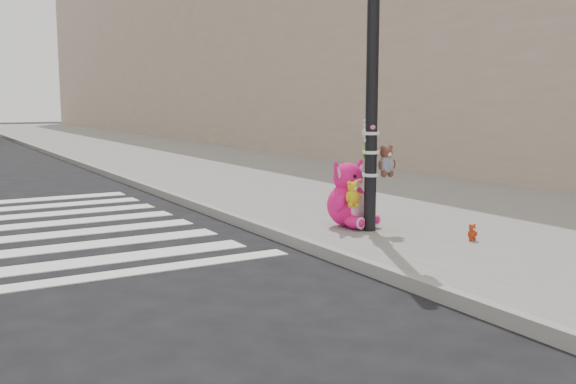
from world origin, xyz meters
TOP-DOWN VIEW (x-y plane):
  - ground at (0.00, 0.00)m, footprint 120.00×120.00m
  - sidewalk_near at (5.00, 10.00)m, footprint 7.00×80.00m
  - curb_edge at (1.55, 10.00)m, footprint 0.12×80.00m
  - bld_near at (10.50, 20.00)m, footprint 5.00×60.00m
  - signal_pole at (2.62, 1.81)m, footprint 0.69×0.50m
  - pink_bunny at (2.53, 2.17)m, footprint 0.71×0.79m
  - red_teddy at (3.30, 0.64)m, footprint 0.16×0.12m

SIDE VIEW (x-z plane):
  - ground at x=0.00m, z-range 0.00..0.00m
  - sidewalk_near at x=5.00m, z-range 0.00..0.14m
  - curb_edge at x=1.55m, z-range -0.01..0.15m
  - red_teddy at x=3.30m, z-range 0.14..0.35m
  - pink_bunny at x=2.53m, z-range 0.05..0.99m
  - signal_pole at x=2.62m, z-range -0.21..3.79m
  - bld_near at x=10.50m, z-range 0.00..10.00m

